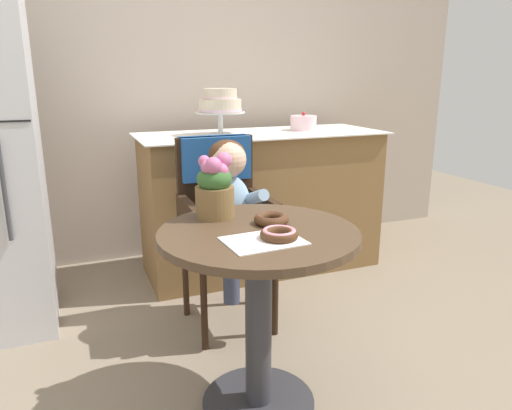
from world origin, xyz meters
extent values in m
plane|color=gray|center=(0.00, 0.00, 0.00)|extent=(8.00, 8.00, 0.00)
cube|color=#B2A393|center=(0.00, 1.85, 1.35)|extent=(4.80, 0.10, 2.70)
cylinder|color=#4C3826|center=(0.00, 0.00, 0.70)|extent=(0.72, 0.72, 0.03)
cylinder|color=#333338|center=(0.00, 0.00, 0.34)|extent=(0.10, 0.10, 0.69)
cylinder|color=#333338|center=(0.00, 0.00, 0.01)|extent=(0.44, 0.44, 0.02)
cube|color=#332114|center=(0.09, 0.64, 0.47)|extent=(0.42, 0.42, 0.04)
cube|color=#332114|center=(0.09, 0.83, 0.72)|extent=(0.40, 0.04, 0.46)
cube|color=#332114|center=(-0.10, 0.64, 0.58)|extent=(0.04, 0.38, 0.18)
cube|color=#332114|center=(0.28, 0.64, 0.58)|extent=(0.04, 0.38, 0.18)
cube|color=#1E4C8C|center=(0.09, 0.83, 0.84)|extent=(0.36, 0.11, 0.22)
cylinder|color=#332114|center=(-0.09, 0.46, 0.23)|extent=(0.03, 0.03, 0.45)
cylinder|color=#332114|center=(0.27, 0.46, 0.23)|extent=(0.03, 0.03, 0.45)
cylinder|color=#332114|center=(-0.09, 0.82, 0.23)|extent=(0.03, 0.03, 0.45)
cylinder|color=#332114|center=(0.27, 0.82, 0.23)|extent=(0.03, 0.03, 0.45)
ellipsoid|color=#8CADCC|center=(0.09, 0.62, 0.64)|extent=(0.22, 0.16, 0.30)
sphere|color=#E0B293|center=(0.09, 0.61, 0.87)|extent=(0.17, 0.17, 0.17)
ellipsoid|color=#4C2D19|center=(0.09, 0.63, 0.89)|extent=(0.17, 0.17, 0.14)
cylinder|color=#8CADCC|center=(0.00, 0.53, 0.69)|extent=(0.08, 0.23, 0.13)
sphere|color=#E0B293|center=(0.01, 0.45, 0.62)|extent=(0.06, 0.06, 0.06)
cylinder|color=#8CADCC|center=(0.19, 0.53, 0.69)|extent=(0.08, 0.23, 0.13)
sphere|color=#E0B293|center=(0.18, 0.45, 0.62)|extent=(0.06, 0.06, 0.06)
cylinder|color=#3F4760|center=(0.04, 0.54, 0.53)|extent=(0.09, 0.22, 0.09)
cylinder|color=#3F4760|center=(0.04, 0.43, 0.36)|extent=(0.08, 0.08, 0.26)
cylinder|color=#3F4760|center=(0.15, 0.54, 0.53)|extent=(0.09, 0.22, 0.09)
cylinder|color=#3F4760|center=(0.15, 0.43, 0.36)|extent=(0.08, 0.08, 0.26)
cube|color=white|center=(-0.03, -0.11, 0.72)|extent=(0.27, 0.21, 0.00)
torus|color=#4C2D19|center=(0.03, -0.11, 0.74)|extent=(0.13, 0.13, 0.03)
torus|color=pink|center=(0.03, -0.11, 0.75)|extent=(0.12, 0.12, 0.02)
torus|color=#4C2D19|center=(0.07, 0.05, 0.74)|extent=(0.13, 0.13, 0.03)
torus|color=#512D1E|center=(0.07, 0.05, 0.75)|extent=(0.12, 0.12, 0.02)
cylinder|color=brown|center=(-0.09, 0.22, 0.78)|extent=(0.15, 0.15, 0.12)
ellipsoid|color=#38662D|center=(-0.09, 0.22, 0.87)|extent=(0.14, 0.14, 0.10)
sphere|color=#CC6699|center=(-0.05, 0.22, 0.94)|extent=(0.06, 0.06, 0.06)
sphere|color=#CC6699|center=(-0.07, 0.25, 0.86)|extent=(0.05, 0.05, 0.05)
sphere|color=#CC6699|center=(-0.10, 0.25, 0.91)|extent=(0.05, 0.05, 0.05)
sphere|color=#CC6699|center=(-0.13, 0.24, 0.94)|extent=(0.05, 0.05, 0.05)
sphere|color=#CC6699|center=(-0.13, 0.20, 0.92)|extent=(0.05, 0.05, 0.05)
sphere|color=#CC6699|center=(-0.11, 0.19, 0.93)|extent=(0.07, 0.07, 0.07)
sphere|color=#CC6699|center=(-0.07, 0.20, 0.90)|extent=(0.06, 0.06, 0.06)
cube|color=olive|center=(0.55, 1.30, 0.45)|extent=(1.50, 0.56, 0.90)
cube|color=white|center=(0.55, 1.30, 0.90)|extent=(1.56, 0.62, 0.01)
cylinder|color=silver|center=(0.28, 1.30, 0.91)|extent=(0.16, 0.16, 0.01)
cylinder|color=silver|center=(0.28, 1.30, 0.97)|extent=(0.03, 0.03, 0.12)
cylinder|color=silver|center=(0.28, 1.30, 1.03)|extent=(0.30, 0.30, 0.01)
cylinder|color=beige|center=(0.28, 1.30, 1.08)|extent=(0.26, 0.25, 0.08)
cylinder|color=silver|center=(0.28, 1.30, 1.05)|extent=(0.26, 0.26, 0.01)
cylinder|color=beige|center=(0.28, 1.30, 1.14)|extent=(0.20, 0.20, 0.06)
cylinder|color=silver|center=(0.28, 1.30, 1.12)|extent=(0.21, 0.21, 0.01)
cylinder|color=silver|center=(0.86, 1.34, 0.95)|extent=(0.17, 0.17, 0.10)
sphere|color=red|center=(0.86, 1.34, 1.01)|extent=(0.02, 0.02, 0.02)
cylinder|color=#3F3F44|center=(-0.87, 0.79, 0.77)|extent=(0.02, 0.02, 0.45)
camera|label=1|loc=(-0.61, -1.49, 1.25)|focal=33.48mm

